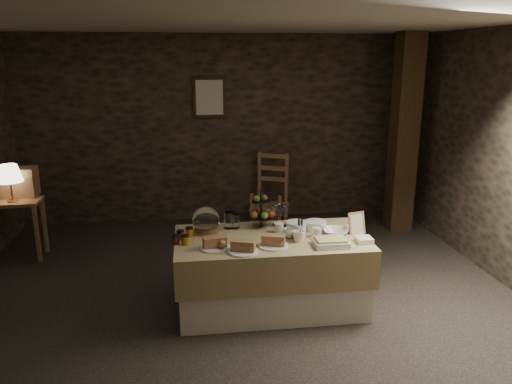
{
  "coord_description": "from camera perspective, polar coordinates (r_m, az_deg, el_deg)",
  "views": [
    {
      "loc": [
        -0.44,
        -4.49,
        2.3
      ],
      "look_at": [
        0.19,
        0.2,
        1.0
      ],
      "focal_mm": 35.0,
      "sensor_mm": 36.0,
      "label": 1
    }
  ],
  "objects": [
    {
      "name": "room_shell",
      "position": [
        4.57,
        -2.03,
        6.0
      ],
      "size": [
        5.52,
        5.02,
        2.6
      ],
      "color": "black",
      "rests_on": "ground"
    },
    {
      "name": "cake_dome",
      "position": [
        4.7,
        -5.73,
        -3.41
      ],
      "size": [
        0.26,
        0.26,
        0.26
      ],
      "color": "brown",
      "rests_on": "buffet_table"
    },
    {
      "name": "cup_b",
      "position": [
        4.48,
        4.83,
        -5.06
      ],
      "size": [
        0.12,
        0.12,
        0.1
      ],
      "primitive_type": "imported",
      "rotation": [
        0.0,
        0.0,
        -0.08
      ],
      "color": "white",
      "rests_on": "buffet_table"
    },
    {
      "name": "console_table",
      "position": [
        6.38,
        -26.18,
        -1.99
      ],
      "size": [
        0.66,
        0.38,
        0.71
      ],
      "color": "brown",
      "rests_on": "ground_plane"
    },
    {
      "name": "bread_platter_left",
      "position": [
        4.33,
        -4.72,
        -5.95
      ],
      "size": [
        0.26,
        0.26,
        0.11
      ],
      "color": "white",
      "rests_on": "buffet_table"
    },
    {
      "name": "tart_dish",
      "position": [
        4.43,
        8.53,
        -5.69
      ],
      "size": [
        0.3,
        0.22,
        0.07
      ],
      "color": "white",
      "rests_on": "buffet_table"
    },
    {
      "name": "mug_d",
      "position": [
        4.61,
        6.97,
        -4.6
      ],
      "size": [
        0.08,
        0.08,
        0.09
      ],
      "primitive_type": "cylinder",
      "color": "white",
      "rests_on": "buffet_table"
    },
    {
      "name": "table_lamp",
      "position": [
        6.21,
        -26.37,
        1.88
      ],
      "size": [
        0.28,
        0.28,
        0.43
      ],
      "color": "#C6843A",
      "rests_on": "console_table"
    },
    {
      "name": "ground_plane",
      "position": [
        5.07,
        -1.86,
        -11.71
      ],
      "size": [
        5.5,
        5.0,
        0.01
      ],
      "primitive_type": "cube",
      "color": "black",
      "rests_on": "ground"
    },
    {
      "name": "square_dish",
      "position": [
        4.56,
        12.24,
        -5.37
      ],
      "size": [
        0.14,
        0.14,
        0.04
      ],
      "primitive_type": "cube",
      "color": "white",
      "rests_on": "buffet_table"
    },
    {
      "name": "plate_stack_b",
      "position": [
        4.8,
        6.85,
        -3.8
      ],
      "size": [
        0.2,
        0.2,
        0.08
      ],
      "primitive_type": "cylinder",
      "color": "white",
      "rests_on": "buffet_table"
    },
    {
      "name": "bread_platter_right",
      "position": [
        4.36,
        1.99,
        -5.74
      ],
      "size": [
        0.26,
        0.26,
        0.11
      ],
      "color": "white",
      "rests_on": "buffet_table"
    },
    {
      "name": "fruit_stand",
      "position": [
        4.82,
        0.67,
        -2.41
      ],
      "size": [
        0.25,
        0.25,
        0.36
      ],
      "rotation": [
        0.0,
        0.0,
        -0.06
      ],
      "color": "black",
      "rests_on": "buffet_table"
    },
    {
      "name": "bowl",
      "position": [
        4.7,
        9.09,
        -4.54
      ],
      "size": [
        0.28,
        0.28,
        0.06
      ],
      "primitive_type": "imported",
      "rotation": [
        0.0,
        0.0,
        -0.26
      ],
      "color": "white",
      "rests_on": "buffet_table"
    },
    {
      "name": "menu_frame",
      "position": [
        4.76,
        11.44,
        -3.56
      ],
      "size": [
        0.18,
        0.11,
        0.22
      ],
      "primitive_type": "cube",
      "rotation": [
        -0.24,
        0.0,
        0.28
      ],
      "color": "brown",
      "rests_on": "buffet_table"
    },
    {
      "name": "framed_picture",
      "position": [
        6.99,
        -5.35,
        10.72
      ],
      "size": [
        0.45,
        0.04,
        0.55
      ],
      "color": "black",
      "rests_on": "room_shell"
    },
    {
      "name": "chair",
      "position": [
        7.0,
        1.45,
        -0.14
      ],
      "size": [
        0.6,
        0.59,
        0.77
      ],
      "rotation": [
        0.0,
        0.0,
        -0.43
      ],
      "color": "brown",
      "rests_on": "ground_plane"
    },
    {
      "name": "mug_c",
      "position": [
        4.69,
        2.64,
        -4.12
      ],
      "size": [
        0.09,
        0.09,
        0.09
      ],
      "primitive_type": "cylinder",
      "color": "white",
      "rests_on": "buffet_table"
    },
    {
      "name": "jam_jars",
      "position": [
        4.53,
        -8.38,
        -5.12
      ],
      "size": [
        0.18,
        0.26,
        0.07
      ],
      "color": "maroon",
      "rests_on": "buffet_table"
    },
    {
      "name": "wine_rack",
      "position": [
        6.45,
        -25.59,
        1.03
      ],
      "size": [
        0.42,
        0.26,
        0.34
      ],
      "primitive_type": "cube",
      "color": "brown",
      "rests_on": "console_table"
    },
    {
      "name": "buffet_table",
      "position": [
        4.7,
        1.71,
        -8.55
      ],
      "size": [
        1.75,
        0.93,
        0.69
      ],
      "color": "silver",
      "rests_on": "ground_plane"
    },
    {
      "name": "storage_jar_b",
      "position": [
        4.81,
        -2.42,
        -3.34
      ],
      "size": [
        0.09,
        0.09,
        0.14
      ],
      "primitive_type": "cylinder",
      "color": "white",
      "rests_on": "buffet_table"
    },
    {
      "name": "bread_platter_center",
      "position": [
        4.24,
        -1.49,
        -6.39
      ],
      "size": [
        0.26,
        0.26,
        0.11
      ],
      "color": "white",
      "rests_on": "buffet_table"
    },
    {
      "name": "cutlery_holder",
      "position": [
        4.57,
        5.06,
        -4.55
      ],
      "size": [
        0.1,
        0.1,
        0.12
      ],
      "primitive_type": "cylinder",
      "color": "white",
      "rests_on": "buffet_table"
    },
    {
      "name": "storage_jar_a",
      "position": [
        4.81,
        -3.1,
        -3.22
      ],
      "size": [
        0.1,
        0.1,
        0.16
      ],
      "primitive_type": "cylinder",
      "color": "white",
      "rests_on": "buffet_table"
    },
    {
      "name": "plate_stack_a",
      "position": [
        4.72,
        4.62,
        -3.98
      ],
      "size": [
        0.19,
        0.19,
        0.1
      ],
      "primitive_type": "cylinder",
      "color": "white",
      "rests_on": "buffet_table"
    },
    {
      "name": "timber_column",
      "position": [
        6.89,
        16.56,
        6.32
      ],
      "size": [
        0.3,
        0.3,
        2.6
      ],
      "primitive_type": "cube",
      "color": "black",
      "rests_on": "ground_plane"
    },
    {
      "name": "cup_a",
      "position": [
        4.58,
        3.77,
        -4.7
      ],
      "size": [
        0.11,
        0.11,
        0.09
      ],
      "primitive_type": "imported",
      "rotation": [
        0.0,
        0.0,
        -0.02
      ],
      "color": "white",
      "rests_on": "buffet_table"
    }
  ]
}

